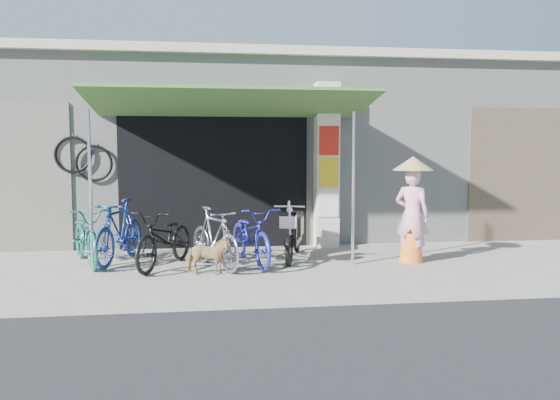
{
  "coord_description": "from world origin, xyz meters",
  "views": [
    {
      "loc": [
        -1.3,
        -7.4,
        1.74
      ],
      "look_at": [
        -0.2,
        1.0,
        1.0
      ],
      "focal_mm": 35.0,
      "sensor_mm": 36.0,
      "label": 1
    }
  ],
  "objects": [
    {
      "name": "bike_teal",
      "position": [
        -3.2,
        1.32,
        0.45
      ],
      "size": [
        1.19,
        1.81,
        0.9
      ],
      "primitive_type": "imported",
      "rotation": [
        0.0,
        0.0,
        0.38
      ],
      "color": "#166555",
      "rests_on": "ground"
    },
    {
      "name": "moped",
      "position": [
        0.07,
        1.36,
        0.43
      ],
      "size": [
        0.64,
        1.62,
        0.93
      ],
      "rotation": [
        0.0,
        0.0,
        -0.27
      ],
      "color": "black",
      "rests_on": "ground"
    },
    {
      "name": "street_dog",
      "position": [
        -1.34,
        0.29,
        0.27
      ],
      "size": [
        0.69,
        0.41,
        0.55
      ],
      "primitive_type": "imported",
      "rotation": [
        0.0,
        0.0,
        1.38
      ],
      "color": "tan",
      "rests_on": "ground"
    },
    {
      "name": "bike_black",
      "position": [
        -1.96,
        0.91,
        0.45
      ],
      "size": [
        1.2,
        1.79,
        0.89
      ],
      "primitive_type": "imported",
      "rotation": [
        0.0,
        0.0,
        -0.39
      ],
      "color": "black",
      "rests_on": "ground"
    },
    {
      "name": "bike_silver",
      "position": [
        -1.23,
        0.79,
        0.46
      ],
      "size": [
        1.05,
        1.57,
        0.92
      ],
      "primitive_type": "imported",
      "rotation": [
        0.0,
        0.0,
        0.45
      ],
      "color": "#9E9DA2",
      "rests_on": "ground"
    },
    {
      "name": "shop_pillar",
      "position": [
        0.85,
        2.45,
        1.5
      ],
      "size": [
        0.42,
        0.44,
        3.0
      ],
      "color": "beige",
      "rests_on": "ground"
    },
    {
      "name": "neighbour_right",
      "position": [
        5.0,
        2.59,
        1.3
      ],
      "size": [
        2.6,
        0.06,
        2.6
      ],
      "primitive_type": "cube",
      "color": "brown",
      "rests_on": "ground"
    },
    {
      "name": "ground",
      "position": [
        0.0,
        0.0,
        0.0
      ],
      "size": [
        80.0,
        80.0,
        0.0
      ],
      "primitive_type": "plane",
      "color": "gray",
      "rests_on": "ground"
    },
    {
      "name": "bike_navy",
      "position": [
        -0.66,
        0.99,
        0.46
      ],
      "size": [
        1.02,
        1.83,
        0.91
      ],
      "primitive_type": "imported",
      "rotation": [
        0.0,
        0.0,
        0.25
      ],
      "color": "navy",
      "rests_on": "ground"
    },
    {
      "name": "nun",
      "position": [
        1.89,
        0.83,
        0.84
      ],
      "size": [
        0.65,
        0.64,
        1.68
      ],
      "rotation": [
        0.0,
        0.0,
        2.47
      ],
      "color": "pink",
      "rests_on": "ground"
    },
    {
      "name": "awning",
      "position": [
        -0.9,
        1.63,
        2.51
      ],
      "size": [
        4.6,
        1.88,
        2.72
      ],
      "color": "#38612B",
      "rests_on": "ground"
    },
    {
      "name": "bicycle_shop",
      "position": [
        -0.0,
        5.09,
        1.83
      ],
      "size": [
        12.3,
        5.3,
        3.66
      ],
      "color": "#9EA49C",
      "rests_on": "ground"
    },
    {
      "name": "bike_blue",
      "position": [
        -2.7,
        1.32,
        0.5
      ],
      "size": [
        0.91,
        1.74,
        1.01
      ],
      "primitive_type": "imported",
      "rotation": [
        0.0,
        0.0,
        -0.27
      ],
      "color": "navy",
      "rests_on": "ground"
    }
  ]
}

